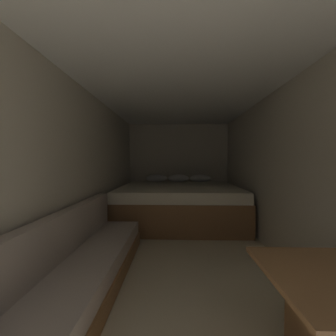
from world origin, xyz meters
The scene contains 7 objects.
ground_plane centered at (0.00, 2.32, 0.00)m, with size 7.55×7.55×0.00m, color beige.
wall_back centered at (0.00, 5.12, 1.07)m, with size 2.54×0.05×2.15m, color beige.
wall_left centered at (-1.25, 2.32, 1.07)m, with size 0.05×5.55×2.15m, color beige.
wall_right centered at (1.25, 2.32, 1.07)m, with size 0.05×5.55×2.15m, color beige.
ceiling_slab centered at (0.00, 2.32, 2.17)m, with size 2.54×5.55×0.05m, color white.
bed centered at (0.00, 4.05, 0.37)m, with size 2.32×2.03×0.91m.
sofa_left centered at (-0.95, 1.48, 0.24)m, with size 0.60×2.76×0.75m.
Camera 1 is at (-0.08, -0.33, 1.23)m, focal length 23.24 mm.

